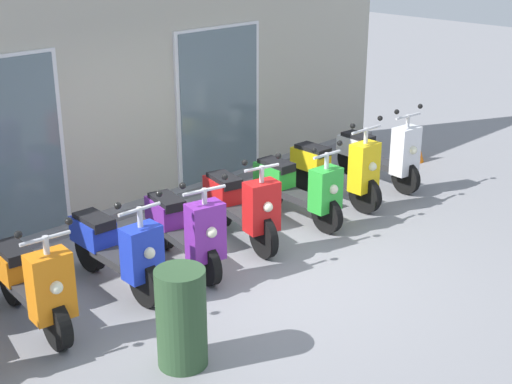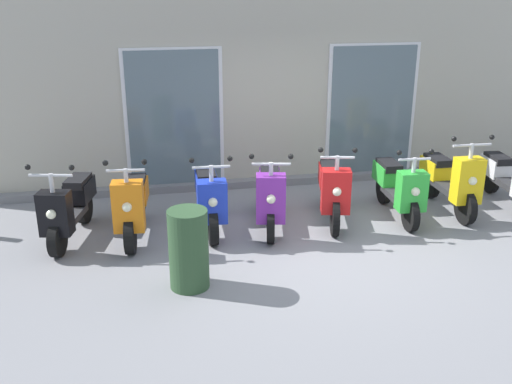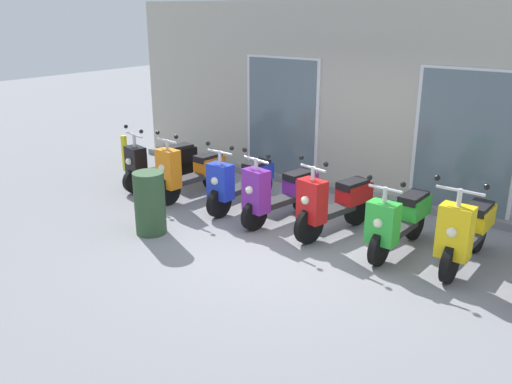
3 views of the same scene
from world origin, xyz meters
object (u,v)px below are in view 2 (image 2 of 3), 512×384
object	(u,v)px
scooter_black	(69,207)
scooter_orange	(133,204)
scooter_green	(398,187)
scooter_white	(512,175)
scooter_red	(332,189)
scooter_blue	(209,198)
scooter_purple	(270,195)
trash_bin	(189,249)
scooter_yellow	(450,180)

from	to	relation	value
scooter_black	scooter_orange	distance (m)	0.83
scooter_green	scooter_white	world-z (taller)	scooter_white
scooter_red	scooter_blue	bearing A→B (deg)	177.64
scooter_purple	scooter_blue	bearing A→B (deg)	171.41
scooter_red	scooter_green	size ratio (longest dim) A/B	1.00
scooter_blue	scooter_orange	bearing A→B (deg)	-174.52
scooter_black	scooter_white	xyz separation A→B (m)	(6.43, -0.01, 0.03)
trash_bin	scooter_orange	bearing A→B (deg)	112.03
scooter_blue	scooter_green	world-z (taller)	scooter_blue
scooter_green	scooter_yellow	size ratio (longest dim) A/B	0.96
scooter_green	scooter_orange	bearing A→B (deg)	-179.87
scooter_purple	scooter_white	distance (m)	3.76
scooter_red	scooter_green	distance (m)	0.99
scooter_black	scooter_white	distance (m)	6.43
scooter_yellow	trash_bin	xyz separation A→B (m)	(-3.99, -1.57, -0.03)
scooter_blue	scooter_red	world-z (taller)	scooter_red
scooter_purple	scooter_red	world-z (taller)	scooter_red
scooter_purple	trash_bin	distance (m)	1.93
scooter_red	scooter_white	bearing A→B (deg)	1.24
scooter_orange	scooter_yellow	size ratio (longest dim) A/B	0.97
scooter_red	scooter_yellow	xyz separation A→B (m)	(1.83, 0.05, -0.00)
scooter_white	trash_bin	xyz separation A→B (m)	(-5.01, -1.59, -0.03)
scooter_green	scooter_white	distance (m)	1.87
scooter_red	scooter_purple	bearing A→B (deg)	-176.63
scooter_orange	scooter_red	world-z (taller)	scooter_orange
scooter_blue	scooter_white	world-z (taller)	scooter_white
scooter_purple	scooter_yellow	bearing A→B (deg)	2.06
trash_bin	scooter_yellow	bearing A→B (deg)	21.48
scooter_purple	trash_bin	world-z (taller)	scooter_purple
scooter_white	scooter_black	bearing A→B (deg)	179.87
trash_bin	scooter_green	bearing A→B (deg)	25.64
scooter_orange	scooter_purple	distance (m)	1.85
scooter_red	trash_bin	distance (m)	2.64
scooter_blue	scooter_white	xyz separation A→B (m)	(4.59, -0.01, 0.04)
scooter_blue	trash_bin	xyz separation A→B (m)	(-0.42, -1.60, 0.01)
scooter_orange	scooter_purple	size ratio (longest dim) A/B	1.02
scooter_orange	scooter_purple	bearing A→B (deg)	-0.84
scooter_orange	scooter_red	size ratio (longest dim) A/B	1.00
scooter_red	scooter_green	xyz separation A→B (m)	(0.99, -0.02, -0.03)
scooter_yellow	scooter_blue	bearing A→B (deg)	179.57
scooter_black	scooter_red	distance (m)	3.58
scooter_yellow	scooter_red	bearing A→B (deg)	-178.59
scooter_blue	scooter_green	bearing A→B (deg)	-1.88
scooter_orange	scooter_blue	xyz separation A→B (m)	(1.02, 0.10, -0.02)
scooter_black	scooter_purple	distance (m)	2.68
scooter_blue	scooter_yellow	size ratio (longest dim) A/B	0.98
scooter_blue	scooter_purple	distance (m)	0.84
scooter_purple	scooter_green	xyz separation A→B (m)	(1.90, 0.04, -0.02)
scooter_black	scooter_red	world-z (taller)	scooter_red
scooter_black	trash_bin	distance (m)	2.15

